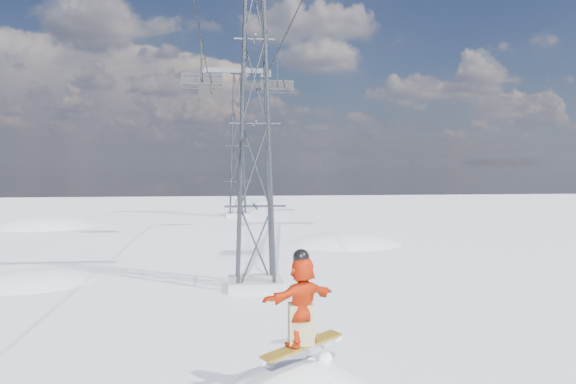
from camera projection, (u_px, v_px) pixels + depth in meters
name	position (u px, v px, depth m)	size (l,w,h in m)	color
ground	(236.00, 381.00, 10.76)	(120.00, 120.00, 0.00)	white
lift_tower_near	(255.00, 124.00, 18.51)	(5.20, 1.80, 11.43)	#999999
lift_tower_far	(237.00, 146.00, 43.31)	(5.20, 1.80, 11.43)	#999999
haul_cables	(243.00, 37.00, 29.64)	(4.46, 51.00, 0.06)	black
lift_chair_mid	(277.00, 86.00, 33.90)	(2.01, 0.58, 2.49)	black
lift_chair_far	(202.00, 80.00, 30.09)	(2.22, 0.64, 2.76)	black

